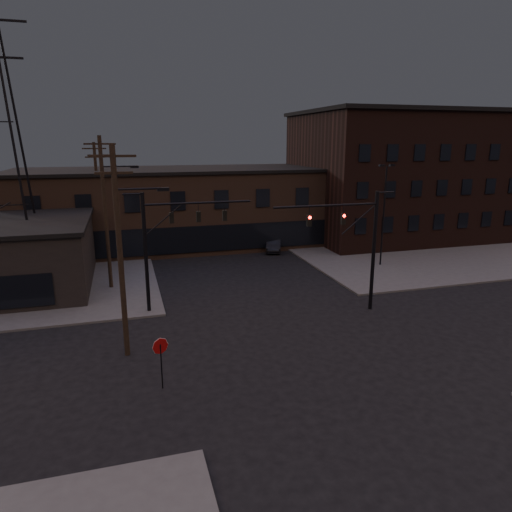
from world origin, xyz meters
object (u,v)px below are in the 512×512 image
Objects in this scene: parked_car_lot_b at (352,237)px; car_crossing at (274,244)px; stop_sign at (161,351)px; parked_car_lot_a at (384,236)px; traffic_signal_near at (359,239)px; traffic_signal_far at (165,238)px.

car_crossing is (-9.11, -0.22, -0.21)m from parked_car_lot_b.
stop_sign is at bearing -99.71° from car_crossing.
parked_car_lot_a is 12.58m from car_crossing.
parked_car_lot_a reaches higher than car_crossing.
stop_sign reaches higher than parked_car_lot_a.
traffic_signal_near reaches higher than parked_car_lot_b.
traffic_signal_far reaches higher than parked_car_lot_a.
stop_sign reaches higher than parked_car_lot_b.
parked_car_lot_b is (21.33, 14.54, -4.11)m from traffic_signal_far.
car_crossing is at bearing 99.01° from parked_car_lot_a.
traffic_signal_near reaches higher than parked_car_lot_a.
parked_car_lot_a is at bearing 42.36° from stop_sign.
parked_car_lot_a is at bearing 53.68° from traffic_signal_near.
parked_car_lot_a is 3.53m from parked_car_lot_b.
traffic_signal_near is at bearing -71.11° from car_crossing.
stop_sign is (-1.28, -9.99, -3.17)m from traffic_signal_far.
traffic_signal_far is at bearing 148.73° from parked_car_lot_b.
car_crossing is at bearing 115.81° from parked_car_lot_b.
stop_sign is 33.37m from parked_car_lot_b.
parked_car_lot_a is (12.71, 17.29, -3.93)m from traffic_signal_near.
traffic_signal_far is 3.23× the size of stop_sign.
car_crossing is at bearing 60.95° from stop_sign.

